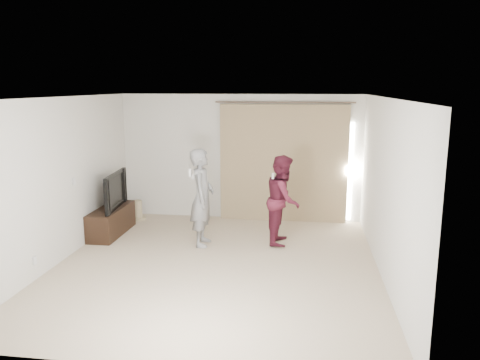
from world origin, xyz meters
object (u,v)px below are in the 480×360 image
person_man (202,198)px  person_woman (283,200)px  tv (110,190)px  tv_console (111,221)px

person_man → person_woman: person_man is taller
person_woman → tv: bearing=179.2°
tv → person_man: person_man is taller
person_man → person_woman: (1.40, 0.30, -0.06)m
tv_console → person_woman: 3.28m
tv_console → person_woman: bearing=-0.8°
tv → person_woman: bearing=-96.2°
tv_console → tv: tv is taller
tv_console → person_man: size_ratio=0.77×
person_man → person_woman: size_ratio=1.08×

